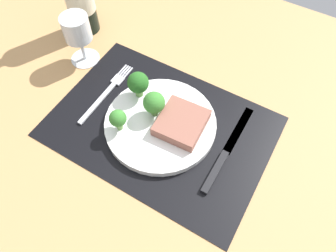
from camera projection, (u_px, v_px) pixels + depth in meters
The scene contains 10 objects.
ground_plane at pixel (161, 130), 69.97cm from camera, with size 140.00×110.00×3.00cm, color tan.
placemat at pixel (161, 126), 68.58cm from camera, with size 46.33×32.34×0.30cm, color black.
plate at pixel (160, 124), 67.78cm from camera, with size 23.73×23.73×1.60cm, color white.
steak at pixel (181, 123), 65.56cm from camera, with size 9.25×9.82×2.38cm, color #8C5647.
broccoli_front_edge at pixel (154, 103), 65.00cm from camera, with size 4.61×4.61×6.26cm.
broccoli_near_fork at pixel (138, 83), 67.78cm from camera, with size 4.68×4.68×6.37cm.
broccoli_near_steak at pixel (118, 119), 63.40cm from camera, with size 3.57×3.57×5.38cm.
fork at pixel (107, 92), 73.06cm from camera, with size 2.40×19.20×0.50cm.
knife at pixel (225, 154), 64.40cm from camera, with size 1.80×23.00×0.80cm.
wine_glass at pixel (77, 32), 72.25cm from camera, with size 7.02×7.02×12.54cm.
Camera 1 is at (20.02, -30.90, 58.03)cm, focal length 34.02 mm.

